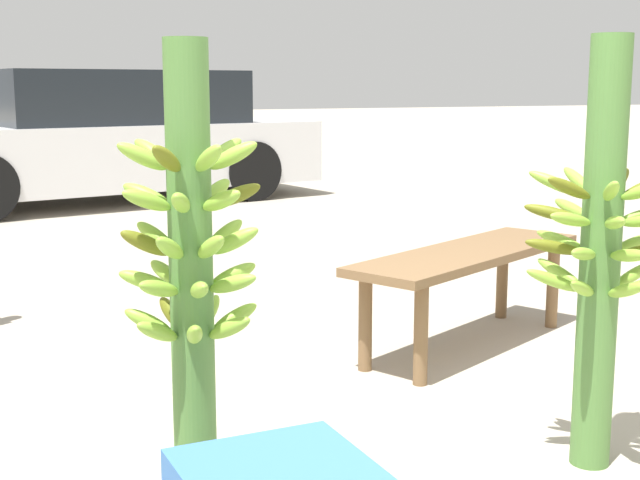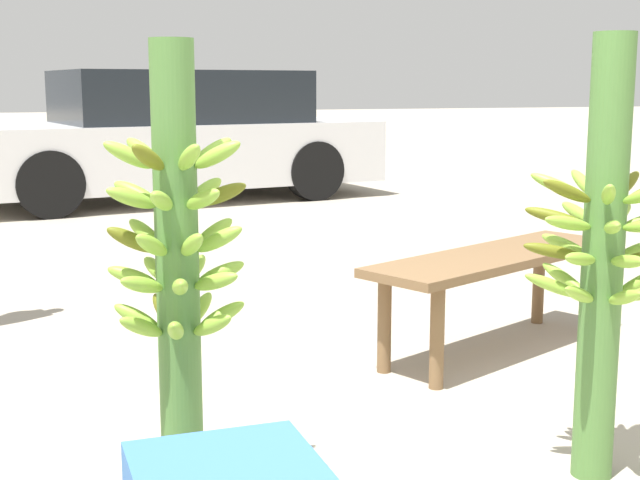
# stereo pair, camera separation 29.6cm
# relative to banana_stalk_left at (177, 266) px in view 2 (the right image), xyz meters

# --- Properties ---
(banana_stalk_left) EXTENTS (0.42, 0.42, 1.36)m
(banana_stalk_left) POSITION_rel_banana_stalk_left_xyz_m (0.00, 0.00, 0.00)
(banana_stalk_left) COLOR #4C7A38
(banana_stalk_left) RESTS_ON ground_plane
(banana_stalk_center) EXTENTS (0.49, 0.49, 1.38)m
(banana_stalk_center) POSITION_rel_banana_stalk_left_xyz_m (1.26, -0.26, -0.00)
(banana_stalk_center) COLOR #4C7A38
(banana_stalk_center) RESTS_ON ground_plane
(market_bench) EXTENTS (1.48, 0.96, 0.47)m
(market_bench) POSITION_rel_banana_stalk_left_xyz_m (1.65, 1.02, -0.32)
(market_bench) COLOR brown
(market_bench) RESTS_ON ground_plane
(parked_car) EXTENTS (4.72, 2.47, 1.38)m
(parked_car) POSITION_rel_banana_stalk_left_xyz_m (1.20, 7.13, -0.05)
(parked_car) COLOR silver
(parked_car) RESTS_ON ground_plane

